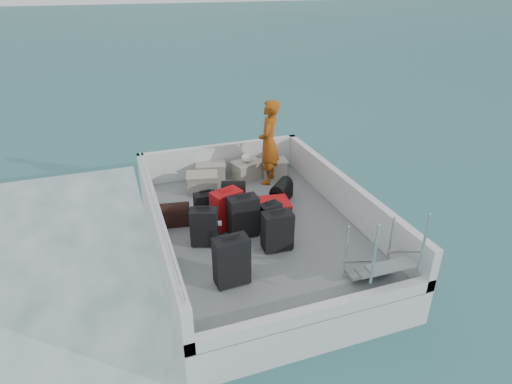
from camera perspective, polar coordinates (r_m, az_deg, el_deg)
ground at (r=8.05m, az=0.15°, el=-8.37°), size 160.00×160.00×0.00m
ferry_hull at (r=7.88m, az=0.15°, el=-6.59°), size 3.60×5.00×0.60m
deck at (r=7.71m, az=0.16°, el=-4.67°), size 3.30×4.70×0.02m
deck_fittings at (r=7.37m, az=3.54°, el=-2.90°), size 3.60×5.00×0.90m
suitcase_0 at (r=6.19m, az=-3.27°, el=-9.24°), size 0.51×0.31×0.77m
suitcase_1 at (r=7.10m, az=-6.93°, el=-4.72°), size 0.50×0.38×0.66m
suitcase_2 at (r=7.76m, az=-6.69°, el=-2.11°), size 0.41×0.26×0.58m
suitcase_4 at (r=7.28m, az=-1.73°, el=-3.31°), size 0.51×0.31×0.74m
suitcase_5 at (r=7.53m, az=-3.92°, el=-2.36°), size 0.59×0.46×0.71m
suitcase_6 at (r=6.95m, az=2.85°, el=-5.26°), size 0.50×0.31×0.67m
suitcase_7 at (r=7.46m, az=1.88°, el=-3.42°), size 0.42×0.31×0.53m
suitcase_8 at (r=7.94m, az=1.61°, el=-2.28°), size 0.85×0.62×0.31m
duffel_0 at (r=7.84m, az=-10.80°, el=-3.17°), size 0.59×0.38×0.32m
duffel_1 at (r=8.51m, az=-3.01°, el=-0.16°), size 0.55×0.45×0.32m
duffel_2 at (r=8.53m, az=3.40°, el=-0.11°), size 0.60×0.61×0.32m
crate_0 at (r=8.92m, az=-7.15°, el=1.17°), size 0.68×0.54×0.36m
crate_1 at (r=9.42m, az=-6.02°, el=2.67°), size 0.67×0.53×0.36m
crate_2 at (r=9.46m, az=-1.20°, el=2.91°), size 0.68×0.55×0.36m
crate_3 at (r=9.62m, az=2.38°, el=3.19°), size 0.57×0.43×0.32m
yellow_bag at (r=9.69m, az=3.11°, el=3.03°), size 0.28×0.26×0.22m
white_bag at (r=9.36m, az=-1.21°, el=4.41°), size 0.24×0.24×0.18m
passenger at (r=9.02m, az=1.70°, el=6.62°), size 0.72×0.79×1.80m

